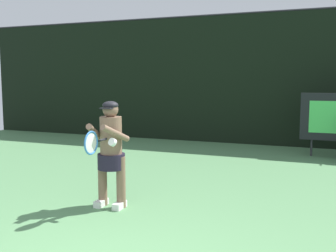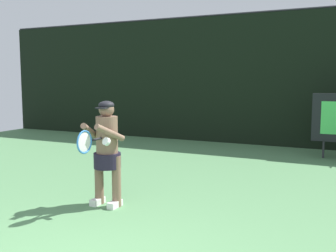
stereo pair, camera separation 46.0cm
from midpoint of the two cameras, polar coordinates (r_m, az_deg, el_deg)
backdrop_screen at (r=11.28m, az=15.35°, el=6.42°), size 18.00×0.12×3.66m
tennis_player at (r=5.73m, az=-6.51°, el=-3.22°), size 0.54×0.62×1.52m
tennis_racket at (r=5.28m, az=-9.30°, el=-2.26°), size 0.03×0.60×0.31m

